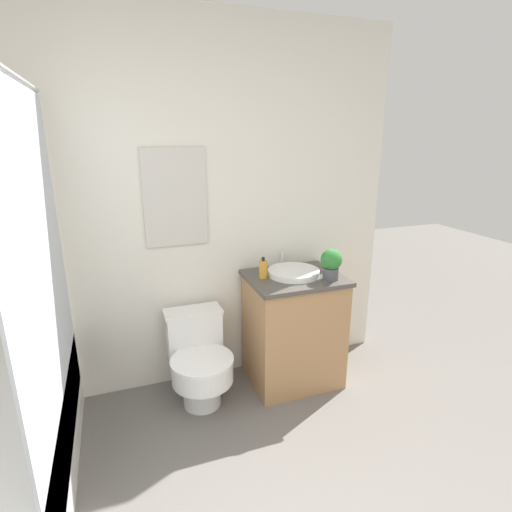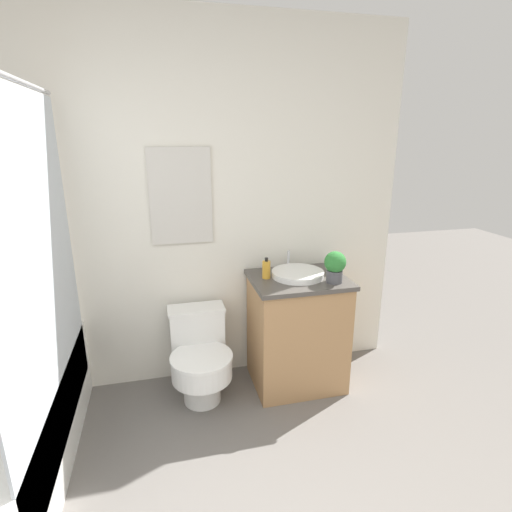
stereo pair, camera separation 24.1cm
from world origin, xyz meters
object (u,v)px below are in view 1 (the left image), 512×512
at_px(toilet, 199,359).
at_px(sink, 293,272).
at_px(potted_plant, 331,263).
at_px(soap_bottle, 263,269).

height_order(toilet, sink, sink).
bearing_deg(sink, toilet, -177.56).
height_order(sink, potted_plant, potted_plant).
bearing_deg(soap_bottle, toilet, -173.93).
bearing_deg(soap_bottle, potted_plant, -24.09).
xyz_separation_m(toilet, sink, (0.69, 0.03, 0.53)).
bearing_deg(potted_plant, sink, 140.16).
xyz_separation_m(sink, soap_bottle, (-0.22, 0.02, 0.04)).
bearing_deg(sink, potted_plant, -39.84).
distance_m(sink, potted_plant, 0.27).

